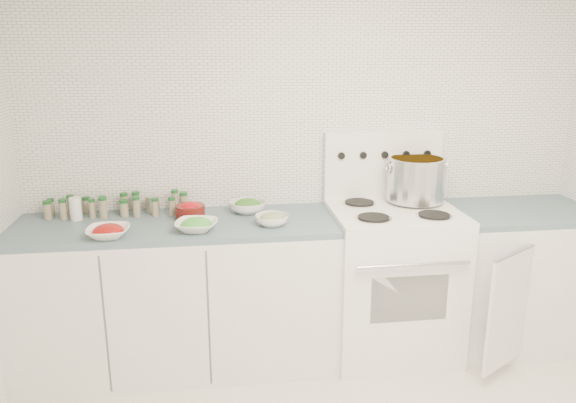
% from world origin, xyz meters
% --- Properties ---
extents(room_walls, '(3.54, 3.04, 2.52)m').
position_xyz_m(room_walls, '(0.00, 0.00, 1.56)').
color(room_walls, white).
rests_on(room_walls, ground).
extents(counter_left, '(1.85, 0.62, 0.90)m').
position_xyz_m(counter_left, '(-0.82, 1.19, 0.45)').
color(counter_left, white).
rests_on(counter_left, ground).
extents(stove, '(0.76, 0.70, 1.36)m').
position_xyz_m(stove, '(0.48, 1.19, 0.50)').
color(stove, white).
rests_on(stove, ground).
extents(counter_right, '(0.89, 0.84, 0.90)m').
position_xyz_m(counter_right, '(1.30, 1.19, 0.45)').
color(counter_right, white).
rests_on(counter_right, ground).
extents(stock_pot, '(0.37, 0.35, 0.27)m').
position_xyz_m(stock_pot, '(0.65, 1.32, 1.09)').
color(stock_pot, silver).
rests_on(stock_pot, stove).
extents(bowl_tomato, '(0.23, 0.23, 0.08)m').
position_xyz_m(bowl_tomato, '(-1.16, 0.98, 0.93)').
color(bowl_tomato, white).
rests_on(bowl_tomato, counter_left).
extents(bowl_snowpea, '(0.27, 0.27, 0.08)m').
position_xyz_m(bowl_snowpea, '(-0.70, 1.03, 0.93)').
color(bowl_snowpea, white).
rests_on(bowl_snowpea, counter_left).
extents(bowl_broccoli, '(0.27, 0.27, 0.09)m').
position_xyz_m(bowl_broccoli, '(-0.40, 1.35, 0.94)').
color(bowl_broccoli, white).
rests_on(bowl_broccoli, counter_left).
extents(bowl_zucchini, '(0.20, 0.20, 0.08)m').
position_xyz_m(bowl_zucchini, '(-0.28, 1.08, 0.94)').
color(bowl_zucchini, white).
rests_on(bowl_zucchini, counter_left).
extents(bowl_pepper, '(0.17, 0.17, 0.11)m').
position_xyz_m(bowl_pepper, '(-0.74, 1.25, 0.95)').
color(bowl_pepper, '#56110E').
rests_on(bowl_pepper, counter_left).
extents(salt_canister, '(0.08, 0.08, 0.13)m').
position_xyz_m(salt_canister, '(-1.40, 1.33, 0.97)').
color(salt_canister, white).
rests_on(salt_canister, counter_left).
extents(tin_can, '(0.08, 0.08, 0.10)m').
position_xyz_m(tin_can, '(-0.97, 1.42, 0.95)').
color(tin_can, '#ABA591').
rests_on(tin_can, counter_left).
extents(spice_cluster, '(0.83, 0.16, 0.14)m').
position_xyz_m(spice_cluster, '(-1.18, 1.39, 0.96)').
color(spice_cluster, gray).
rests_on(spice_cluster, counter_left).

